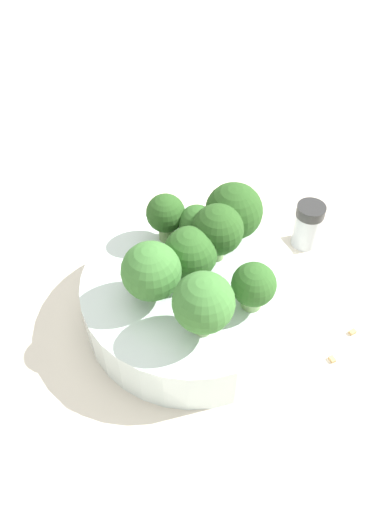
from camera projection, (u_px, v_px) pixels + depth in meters
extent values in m
plane|color=beige|center=(192.00, 313.00, 0.52)|extent=(3.00, 3.00, 0.00)
cylinder|color=silver|center=(192.00, 297.00, 0.50)|extent=(0.22, 0.22, 0.05)
cylinder|color=#8EB770|center=(194.00, 266.00, 0.49)|extent=(0.02, 0.02, 0.02)
sphere|color=#2D5B23|center=(194.00, 253.00, 0.47)|extent=(0.05, 0.05, 0.05)
cylinder|color=#8EB770|center=(153.00, 287.00, 0.46)|extent=(0.02, 0.02, 0.03)
sphere|color=#3D7533|center=(151.00, 271.00, 0.44)|extent=(0.05, 0.05, 0.05)
cylinder|color=#84AD66|center=(197.00, 236.00, 0.51)|extent=(0.02, 0.02, 0.02)
sphere|color=#2D5B23|center=(197.00, 223.00, 0.50)|extent=(0.04, 0.04, 0.04)
cylinder|color=#8EB770|center=(202.00, 320.00, 0.43)|extent=(0.02, 0.02, 0.03)
sphere|color=#3D7533|center=(203.00, 303.00, 0.41)|extent=(0.05, 0.05, 0.05)
cylinder|color=#84AD66|center=(217.00, 247.00, 0.50)|extent=(0.02, 0.02, 0.03)
sphere|color=#28511E|center=(218.00, 230.00, 0.48)|extent=(0.05, 0.05, 0.05)
cylinder|color=#8EB770|center=(252.00, 297.00, 0.46)|extent=(0.03, 0.03, 0.02)
sphere|color=#2D5B23|center=(254.00, 284.00, 0.44)|extent=(0.04, 0.04, 0.04)
cylinder|color=#8EB770|center=(233.00, 227.00, 0.52)|extent=(0.02, 0.02, 0.02)
sphere|color=#28511E|center=(234.00, 211.00, 0.50)|extent=(0.06, 0.06, 0.06)
cylinder|color=#7A9E5B|center=(166.00, 228.00, 0.51)|extent=(0.02, 0.02, 0.03)
sphere|color=#28511E|center=(166.00, 213.00, 0.50)|extent=(0.04, 0.04, 0.04)
cylinder|color=#B2B7BC|center=(307.00, 229.00, 0.58)|extent=(0.03, 0.03, 0.04)
cylinder|color=#2D2D2D|center=(311.00, 211.00, 0.56)|extent=(0.03, 0.03, 0.01)
cube|color=tan|center=(353.00, 331.00, 0.50)|extent=(0.01, 0.01, 0.01)
cube|color=tan|center=(332.00, 358.00, 0.48)|extent=(0.01, 0.01, 0.01)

